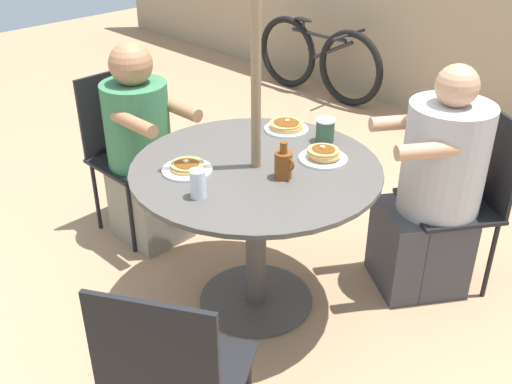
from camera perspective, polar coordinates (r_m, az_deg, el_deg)
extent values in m
plane|color=tan|center=(3.05, 0.00, -10.25)|extent=(12.00, 12.00, 0.00)
cylinder|color=#4C4742|center=(3.04, 0.00, -10.14)|extent=(0.56, 0.56, 0.01)
cylinder|color=#4C4742|center=(2.83, 0.00, -4.53)|extent=(0.10, 0.10, 0.73)
cylinder|color=#4C4742|center=(2.64, 0.00, 2.28)|extent=(1.11, 1.11, 0.02)
cylinder|color=#846B4C|center=(2.48, 0.00, 10.40)|extent=(0.04, 0.04, 2.27)
cylinder|color=black|center=(3.00, 15.64, -7.00)|extent=(0.02, 0.02, 0.44)
cylinder|color=black|center=(3.26, 13.13, -3.48)|extent=(0.02, 0.02, 0.44)
cylinder|color=black|center=(3.16, 21.41, -6.08)|extent=(0.02, 0.02, 0.44)
cylinder|color=black|center=(3.40, 18.56, -2.81)|extent=(0.02, 0.02, 0.44)
cube|color=black|center=(3.08, 17.81, -1.26)|extent=(0.57, 0.57, 0.02)
cube|color=black|center=(3.07, 21.74, 2.96)|extent=(0.33, 0.23, 0.46)
cube|color=#3D3D42|center=(3.15, 15.26, -5.04)|extent=(0.54, 0.55, 0.44)
cylinder|color=#B2B2B2|center=(2.94, 17.53, 3.01)|extent=(0.39, 0.39, 0.54)
sphere|color=tan|center=(2.81, 18.62, 9.56)|extent=(0.19, 0.19, 0.19)
cylinder|color=tan|center=(2.68, 16.00, 3.81)|extent=(0.21, 0.27, 0.07)
cylinder|color=tan|center=(2.94, 13.44, 6.45)|extent=(0.21, 0.27, 0.07)
cylinder|color=black|center=(3.51, -7.14, -0.36)|extent=(0.02, 0.02, 0.44)
cylinder|color=black|center=(3.34, -11.79, -2.47)|extent=(0.02, 0.02, 0.44)
cylinder|color=black|center=(3.76, -10.50, 1.49)|extent=(0.02, 0.02, 0.44)
cylinder|color=black|center=(3.60, -14.97, -0.38)|extent=(0.02, 0.02, 0.44)
cube|color=black|center=(3.44, -11.47, 2.93)|extent=(0.42, 0.42, 0.02)
cube|color=black|center=(3.50, -13.72, 7.42)|extent=(0.02, 0.39, 0.46)
cube|color=gray|center=(3.46, -10.02, -1.02)|extent=(0.38, 0.34, 0.44)
cylinder|color=#38754C|center=(3.30, -11.25, 6.19)|extent=(0.35, 0.35, 0.48)
sphere|color=#A3704C|center=(3.18, -11.85, 11.85)|extent=(0.23, 0.23, 0.23)
cylinder|color=#A3704C|center=(3.19, -7.36, 7.91)|extent=(0.31, 0.07, 0.07)
cylinder|color=#A3704C|center=(3.04, -11.56, 6.42)|extent=(0.31, 0.07, 0.07)
cylinder|color=black|center=(2.40, -9.14, -16.98)|extent=(0.02, 0.02, 0.44)
cube|color=black|center=(2.08, -6.92, -17.00)|extent=(0.56, 0.56, 0.02)
cube|color=black|center=(1.78, -9.69, -16.00)|extent=(0.34, 0.22, 0.46)
cylinder|color=white|center=(2.70, 6.39, 3.19)|extent=(0.22, 0.22, 0.01)
cylinder|color=tan|center=(2.71, 6.41, 3.44)|extent=(0.14, 0.14, 0.01)
cylinder|color=tan|center=(2.70, 6.55, 3.56)|extent=(0.15, 0.15, 0.01)
cylinder|color=tan|center=(2.69, 6.34, 3.74)|extent=(0.14, 0.14, 0.01)
cylinder|color=tan|center=(2.69, 6.41, 3.96)|extent=(0.14, 0.14, 0.01)
ellipsoid|color=brown|center=(2.68, 6.45, 4.11)|extent=(0.11, 0.10, 0.00)
cube|color=#F4E084|center=(2.69, 6.36, 4.29)|extent=(0.02, 0.02, 0.01)
cylinder|color=white|center=(2.61, -6.57, 2.11)|extent=(0.22, 0.22, 0.01)
cylinder|color=tan|center=(2.60, -6.61, 2.30)|extent=(0.14, 0.14, 0.01)
cylinder|color=tan|center=(2.60, -6.54, 2.62)|extent=(0.15, 0.15, 0.01)
ellipsoid|color=brown|center=(2.59, -6.61, 2.74)|extent=(0.11, 0.11, 0.00)
cube|color=#F4E084|center=(2.59, -6.69, 2.92)|extent=(0.02, 0.02, 0.01)
cylinder|color=white|center=(3.00, 2.90, 6.02)|extent=(0.22, 0.22, 0.01)
cylinder|color=tan|center=(2.99, 2.97, 6.21)|extent=(0.17, 0.17, 0.01)
cylinder|color=tan|center=(2.99, 2.93, 6.34)|extent=(0.16, 0.16, 0.01)
cylinder|color=tan|center=(2.98, 2.82, 6.53)|extent=(0.16, 0.16, 0.01)
ellipsoid|color=brown|center=(2.98, 2.92, 6.66)|extent=(0.13, 0.12, 0.00)
cube|color=#F4E084|center=(2.99, 2.98, 6.82)|extent=(0.03, 0.03, 0.01)
cylinder|color=brown|center=(2.51, 2.61, 2.56)|extent=(0.08, 0.08, 0.11)
cylinder|color=brown|center=(2.48, 2.65, 4.25)|extent=(0.03, 0.03, 0.05)
torus|color=brown|center=(2.49, 3.20, 2.66)|extent=(0.05, 0.01, 0.05)
cylinder|color=#33513D|center=(2.87, 6.59, 5.77)|extent=(0.09, 0.09, 0.10)
cylinder|color=white|center=(2.85, 6.66, 6.80)|extent=(0.09, 0.09, 0.01)
cylinder|color=silver|center=(2.37, -5.55, 0.79)|extent=(0.07, 0.07, 0.12)
torus|color=black|center=(5.80, 2.99, 13.17)|extent=(0.67, 0.08, 0.67)
torus|color=black|center=(5.38, 8.95, 11.55)|extent=(0.67, 0.08, 0.67)
cylinder|color=#232326|center=(5.52, 5.99, 14.66)|extent=(0.60, 0.05, 0.03)
cylinder|color=#232326|center=(5.47, 7.15, 13.21)|extent=(0.45, 0.05, 0.26)
cylinder|color=#232326|center=(5.62, 4.51, 15.46)|extent=(0.03, 0.03, 0.09)
ellipsoid|color=black|center=(5.61, 4.54, 16.06)|extent=(0.20, 0.08, 0.04)
cylinder|color=#232326|center=(5.32, 8.87, 14.59)|extent=(0.04, 0.44, 0.03)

